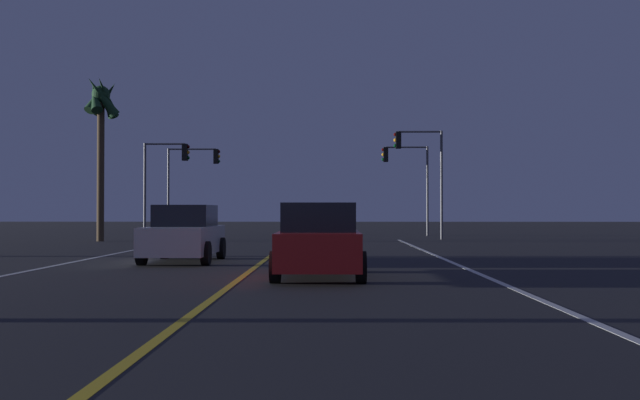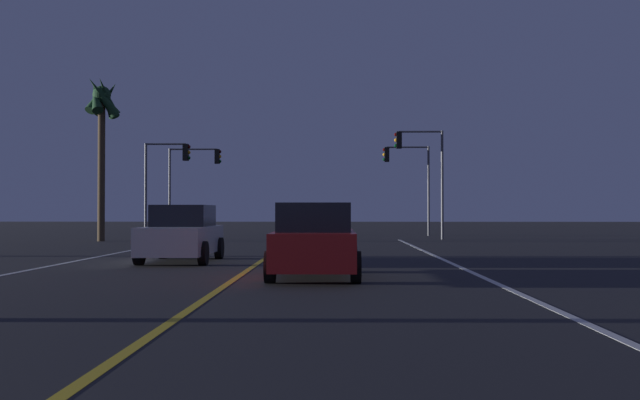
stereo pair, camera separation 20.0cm
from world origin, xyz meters
The scene contains 9 objects.
lane_edge_right centered at (5.62, 15.59, 0.00)m, with size 0.16×43.19×0.01m, color silver.
lane_center_divider centered at (0.00, 15.59, 0.00)m, with size 0.16×43.19×0.01m, color gold.
car_lead_same_lane centered at (1.78, 16.01, 0.82)m, with size 2.02×4.30×1.70m.
car_oncoming centered at (-2.33, 20.92, 0.82)m, with size 2.02×4.30×1.70m.
traffic_light_near_right centered at (6.81, 37.69, 4.27)m, with size 2.63×0.36×5.82m.
traffic_light_near_left centered at (-6.82, 37.69, 3.83)m, with size 2.50×0.36×5.18m.
traffic_light_far_right centered at (6.65, 43.19, 4.06)m, with size 2.88×0.36×5.49m.
traffic_light_far_left centered at (-6.44, 43.19, 4.01)m, with size 3.28×0.36×5.39m.
palm_tree_left_far centered at (-9.53, 35.14, 6.55)m, with size 1.92×1.92×8.30m.
Camera 1 is at (2.04, -0.06, 1.52)m, focal length 39.55 mm.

